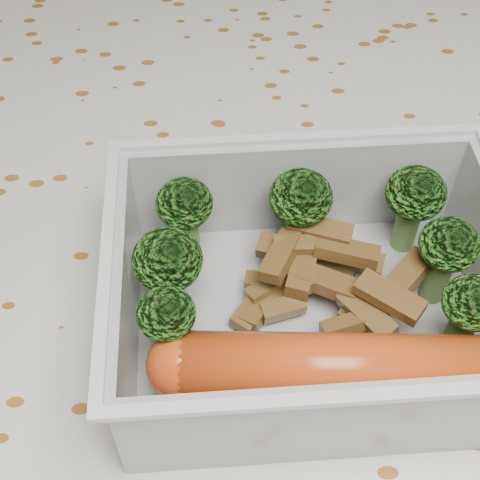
{
  "coord_description": "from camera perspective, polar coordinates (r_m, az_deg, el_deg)",
  "views": [
    {
      "loc": [
        -0.0,
        -0.23,
        1.06
      ],
      "look_at": [
        0.01,
        0.0,
        0.78
      ],
      "focal_mm": 50.0,
      "sensor_mm": 36.0,
      "label": 1
    }
  ],
  "objects": [
    {
      "name": "dining_table",
      "position": [
        0.45,
        -0.74,
        -9.66
      ],
      "size": [
        1.4,
        0.9,
        0.75
      ],
      "color": "brown",
      "rests_on": "ground"
    },
    {
      "name": "tablecloth",
      "position": [
        0.41,
        -0.81,
        -6.08
      ],
      "size": [
        1.46,
        0.96,
        0.19
      ],
      "color": "silver",
      "rests_on": "dining_table"
    },
    {
      "name": "lunch_container",
      "position": [
        0.34,
        6.18,
        -5.34
      ],
      "size": [
        0.2,
        0.16,
        0.07
      ],
      "color": "silver",
      "rests_on": "tablecloth"
    },
    {
      "name": "broccoli_florets",
      "position": [
        0.34,
        5.45,
        -0.28
      ],
      "size": [
        0.17,
        0.1,
        0.06
      ],
      "color": "#608C3F",
      "rests_on": "lunch_container"
    },
    {
      "name": "meat_pile",
      "position": [
        0.35,
        6.68,
        -3.24
      ],
      "size": [
        0.11,
        0.08,
        0.03
      ],
      "color": "brown",
      "rests_on": "lunch_container"
    },
    {
      "name": "sausage",
      "position": [
        0.31,
        8.12,
        -10.72
      ],
      "size": [
        0.17,
        0.04,
        0.03
      ],
      "color": "#C64315",
      "rests_on": "lunch_container"
    }
  ]
}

